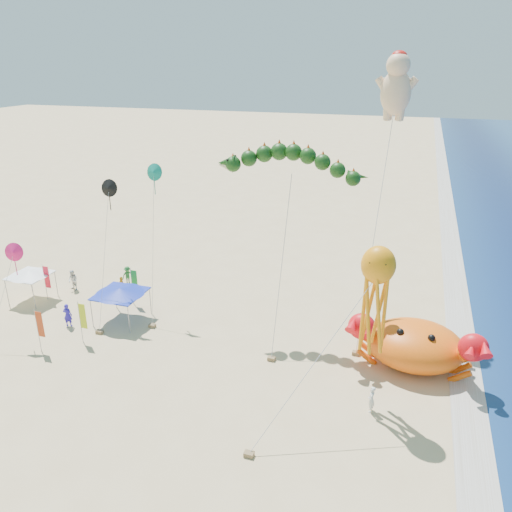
# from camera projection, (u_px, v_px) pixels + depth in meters

# --- Properties ---
(ground) EXTENTS (320.00, 320.00, 0.00)m
(ground) POSITION_uv_depth(u_px,v_px,m) (275.00, 360.00, 33.36)
(ground) COLOR #D1B784
(ground) RESTS_ON ground
(foam_strip) EXTENTS (320.00, 320.00, 0.00)m
(foam_strip) POSITION_uv_depth(u_px,v_px,m) (467.00, 395.00, 29.90)
(foam_strip) COLOR silver
(foam_strip) RESTS_ON ground
(crab_inflatable) EXTENTS (8.40, 5.57, 3.68)m
(crab_inflatable) POSITION_uv_depth(u_px,v_px,m) (415.00, 344.00, 32.16)
(crab_inflatable) COLOR #FF610D
(crab_inflatable) RESTS_ON ground
(dragon_kite) EXTENTS (10.10, 6.81, 13.09)m
(dragon_kite) POSITION_uv_depth(u_px,v_px,m) (290.00, 167.00, 33.72)
(dragon_kite) COLOR #12360E
(dragon_kite) RESTS_ON ground
(cherub_kite) EXTENTS (2.13, 9.41, 19.33)m
(cherub_kite) POSITION_uv_depth(u_px,v_px,m) (396.00, 85.00, 34.85)
(cherub_kite) COLOR #FFCD9B
(cherub_kite) RESTS_ON ground
(octopus_kite) EXTENTS (6.26, 7.33, 9.72)m
(octopus_kite) POSITION_uv_depth(u_px,v_px,m) (375.00, 292.00, 26.78)
(octopus_kite) COLOR orange
(octopus_kite) RESTS_ON ground
(canopy_blue) EXTENTS (3.74, 3.74, 2.71)m
(canopy_blue) POSITION_uv_depth(u_px,v_px,m) (120.00, 291.00, 37.63)
(canopy_blue) COLOR gray
(canopy_blue) RESTS_ON ground
(canopy_white) EXTENTS (3.21, 3.21, 2.71)m
(canopy_white) POSITION_uv_depth(u_px,v_px,m) (29.00, 273.00, 40.84)
(canopy_white) COLOR gray
(canopy_white) RESTS_ON ground
(feather_flags) EXTENTS (7.82, 8.19, 3.20)m
(feather_flags) POSITION_uv_depth(u_px,v_px,m) (77.00, 299.00, 37.37)
(feather_flags) COLOR gray
(feather_flags) RESTS_ON ground
(beachgoers) EXTENTS (27.04, 11.85, 1.84)m
(beachgoers) POSITION_uv_depth(u_px,v_px,m) (118.00, 292.00, 41.15)
(beachgoers) COLOR #291DAE
(beachgoers) RESTS_ON ground
(small_kites) EXTENTS (8.52, 10.78, 11.64)m
(small_kites) POSITION_uv_depth(u_px,v_px,m) (94.00, 217.00, 35.83)
(small_kites) COLOR black
(small_kites) RESTS_ON ground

